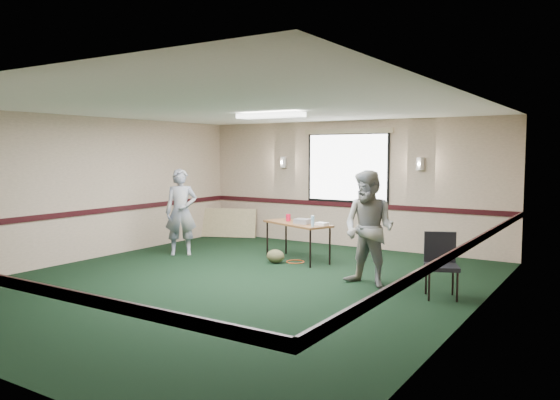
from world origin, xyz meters
The scene contains 13 objects.
ground centered at (0.00, 0.00, 0.00)m, with size 8.00×8.00×0.00m, color black.
room_shell centered at (0.00, 2.12, 1.58)m, with size 8.00×8.02×8.00m.
folding_table centered at (-0.10, 2.05, 0.66)m, with size 1.54×1.05×0.71m.
projector centered at (0.07, 1.96, 0.76)m, with size 0.28×0.23×0.09m, color #93949B.
game_console centered at (0.46, 1.98, 0.74)m, with size 0.20×0.16×0.05m, color silver.
red_cup centered at (-0.36, 2.16, 0.78)m, with size 0.09×0.09×0.13m, color red.
water_bottle centered at (0.42, 1.71, 0.81)m, with size 0.06×0.06×0.20m, color #82B4D5.
duffel_bag centered at (-0.31, 1.63, 0.12)m, with size 0.35×0.26×0.25m, color #4C492B.
cable_coil centered at (-0.04, 1.89, 0.01)m, with size 0.34×0.34×0.02m, color #D94E1B.
folded_table centered at (-2.94, 3.60, 0.34)m, with size 1.34×0.06×0.69m, color #9B8A60.
conference_chair centered at (2.91, 0.93, 0.53)m, with size 0.59×0.60×0.90m.
person_left centered at (-2.33, 1.32, 0.85)m, with size 0.62×0.41×1.70m, color #394A7F.
person_right centered at (1.81, 0.96, 0.88)m, with size 0.85×0.66×1.76m, color #6B7EA7.
Camera 1 is at (5.08, -6.64, 2.02)m, focal length 35.00 mm.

